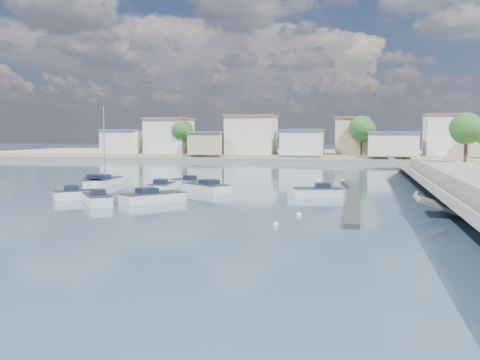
# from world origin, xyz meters

# --- Properties ---
(ground) EXTENTS (400.00, 400.00, 0.00)m
(ground) POSITION_xyz_m (0.00, 40.00, 0.00)
(ground) COLOR #273C4E
(ground) RESTS_ON ground
(breakwater) EXTENTS (2.00, 31.02, 0.35)m
(breakwater) POSITION_xyz_m (6.90, 12.69, 0.17)
(breakwater) COLOR black
(breakwater) RESTS_ON ground
(far_shore_land) EXTENTS (160.00, 40.00, 1.40)m
(far_shore_land) POSITION_xyz_m (0.00, 92.00, 0.70)
(far_shore_land) COLOR gray
(far_shore_land) RESTS_ON ground
(far_shore_quay) EXTENTS (160.00, 2.50, 0.80)m
(far_shore_quay) POSITION_xyz_m (0.00, 71.00, 0.40)
(far_shore_quay) COLOR slate
(far_shore_quay) RESTS_ON ground
(far_town) EXTENTS (113.01, 12.80, 8.35)m
(far_town) POSITION_xyz_m (10.71, 76.92, 4.93)
(far_town) COLOR beige
(far_town) RESTS_ON far_shore_land
(shore_trees) EXTENTS (74.56, 38.32, 7.92)m
(shore_trees) POSITION_xyz_m (8.34, 68.11, 6.22)
(shore_trees) COLOR #38281E
(shore_trees) RESTS_ON ground
(motorboat_a) EXTENTS (4.12, 4.66, 1.48)m
(motorboat_a) POSITION_xyz_m (-13.73, 4.47, 0.38)
(motorboat_a) COLOR silver
(motorboat_a) RESTS_ON ground
(motorboat_b) EXTENTS (3.88, 3.59, 1.48)m
(motorboat_b) POSITION_xyz_m (-16.77, 7.00, 0.38)
(motorboat_b) COLOR silver
(motorboat_b) RESTS_ON ground
(motorboat_c) EXTENTS (5.81, 5.37, 1.48)m
(motorboat_c) POSITION_xyz_m (-7.63, 15.36, 0.38)
(motorboat_c) COLOR silver
(motorboat_c) RESTS_ON ground
(motorboat_d) EXTENTS (5.06, 2.74, 1.48)m
(motorboat_d) POSITION_xyz_m (3.50, 13.41, 0.38)
(motorboat_d) COLOR silver
(motorboat_d) RESTS_ON ground
(motorboat_e) EXTENTS (2.38, 5.36, 1.48)m
(motorboat_e) POSITION_xyz_m (-11.94, 15.04, 0.38)
(motorboat_e) COLOR silver
(motorboat_e) RESTS_ON ground
(motorboat_f) EXTENTS (4.31, 3.28, 1.48)m
(motorboat_f) POSITION_xyz_m (-10.99, 19.68, 0.38)
(motorboat_f) COLOR silver
(motorboat_f) RESTS_ON ground
(motorboat_g) EXTENTS (4.18, 5.59, 1.48)m
(motorboat_g) POSITION_xyz_m (-21.15, 17.79, 0.38)
(motorboat_g) COLOR silver
(motorboat_g) RESTS_ON ground
(motorboat_h) EXTENTS (5.04, 5.44, 1.48)m
(motorboat_h) POSITION_xyz_m (-9.38, 6.64, 0.38)
(motorboat_h) COLOR silver
(motorboat_h) RESTS_ON ground
(sailboat) EXTENTS (2.46, 6.85, 9.00)m
(sailboat) POSITION_xyz_m (-20.21, 19.23, 0.41)
(sailboat) COLOR silver
(sailboat) RESTS_ON ground
(mooring_buoys) EXTENTS (11.09, 32.79, 0.38)m
(mooring_buoys) POSITION_xyz_m (5.25, 15.62, 0.05)
(mooring_buoys) COLOR white
(mooring_buoys) RESTS_ON ground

